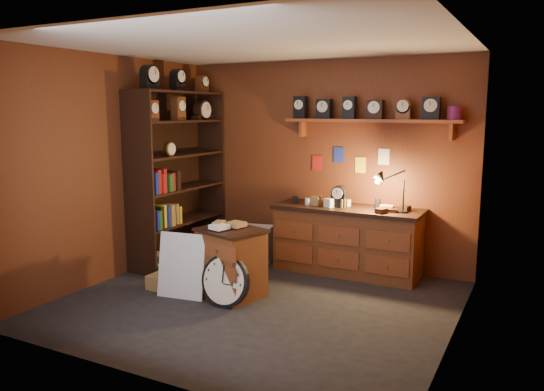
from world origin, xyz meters
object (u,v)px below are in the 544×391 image
at_px(workbench, 347,236).
at_px(shelving_unit, 176,170).
at_px(low_cabinet, 231,260).
at_px(big_round_clock, 225,281).

bearing_deg(workbench, shelving_unit, -167.76).
height_order(shelving_unit, low_cabinet, shelving_unit).
xyz_separation_m(shelving_unit, workbench, (2.28, 0.49, -0.78)).
distance_m(shelving_unit, big_round_clock, 2.18).
relative_size(shelving_unit, big_round_clock, 4.59).
bearing_deg(low_cabinet, shelving_unit, 164.63).
height_order(low_cabinet, big_round_clock, low_cabinet).
distance_m(low_cabinet, big_round_clock, 0.34).
distance_m(workbench, big_round_clock, 1.86).
relative_size(workbench, low_cabinet, 2.18).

